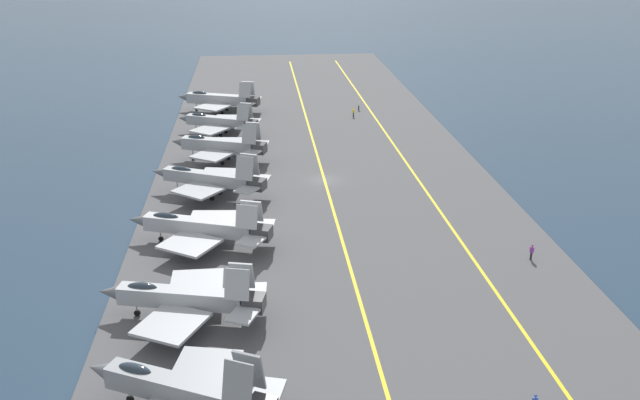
{
  "coord_description": "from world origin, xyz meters",
  "views": [
    {
      "loc": [
        -91.93,
        9.48,
        34.78
      ],
      "look_at": [
        -13.86,
        1.97,
        2.9
      ],
      "focal_mm": 38.0,
      "sensor_mm": 36.0,
      "label": 1
    }
  ],
  "objects_px": {
    "parked_jet_third": "(201,227)",
    "parked_jet_seventh": "(219,99)",
    "parked_jet_fourth": "(210,178)",
    "parked_jet_second": "(184,298)",
    "parked_jet_sixth": "(219,122)",
    "crew_white_vest": "(359,105)",
    "crew_yellow_vest": "(353,112)",
    "parked_jet_nearest": "(181,390)",
    "crew_purple_vest": "(532,251)",
    "parked_jet_fifth": "(220,145)"
  },
  "relations": [
    {
      "from": "parked_jet_nearest",
      "to": "crew_purple_vest",
      "type": "distance_m",
      "value": 42.49
    },
    {
      "from": "parked_jet_seventh",
      "to": "crew_white_vest",
      "type": "relative_size",
      "value": 9.51
    },
    {
      "from": "parked_jet_seventh",
      "to": "crew_purple_vest",
      "type": "bearing_deg",
      "value": -151.39
    },
    {
      "from": "parked_jet_fourth",
      "to": "parked_jet_nearest",
      "type": "bearing_deg",
      "value": -179.62
    },
    {
      "from": "parked_jet_second",
      "to": "parked_jet_fourth",
      "type": "distance_m",
      "value": 31.18
    },
    {
      "from": "parked_jet_second",
      "to": "parked_jet_third",
      "type": "relative_size",
      "value": 0.92
    },
    {
      "from": "parked_jet_fourth",
      "to": "crew_white_vest",
      "type": "bearing_deg",
      "value": -31.31
    },
    {
      "from": "parked_jet_fourth",
      "to": "parked_jet_fifth",
      "type": "height_order",
      "value": "parked_jet_fifth"
    },
    {
      "from": "parked_jet_second",
      "to": "crew_white_vest",
      "type": "distance_m",
      "value": 80.64
    },
    {
      "from": "crew_white_vest",
      "to": "parked_jet_third",
      "type": "bearing_deg",
      "value": 155.51
    },
    {
      "from": "parked_jet_second",
      "to": "parked_jet_sixth",
      "type": "height_order",
      "value": "parked_jet_second"
    },
    {
      "from": "parked_jet_sixth",
      "to": "crew_yellow_vest",
      "type": "height_order",
      "value": "parked_jet_sixth"
    },
    {
      "from": "parked_jet_second",
      "to": "crew_white_vest",
      "type": "relative_size",
      "value": 8.97
    },
    {
      "from": "parked_jet_second",
      "to": "parked_jet_third",
      "type": "height_order",
      "value": "parked_jet_second"
    },
    {
      "from": "parked_jet_fifth",
      "to": "crew_yellow_vest",
      "type": "bearing_deg",
      "value": -44.78
    },
    {
      "from": "parked_jet_second",
      "to": "parked_jet_seventh",
      "type": "relative_size",
      "value": 0.94
    },
    {
      "from": "parked_jet_third",
      "to": "crew_purple_vest",
      "type": "bearing_deg",
      "value": -101.0
    },
    {
      "from": "crew_yellow_vest",
      "to": "crew_purple_vest",
      "type": "distance_m",
      "value": 62.73
    },
    {
      "from": "parked_jet_fifth",
      "to": "parked_jet_seventh",
      "type": "height_order",
      "value": "parked_jet_fifth"
    },
    {
      "from": "parked_jet_nearest",
      "to": "crew_purple_vest",
      "type": "height_order",
      "value": "parked_jet_nearest"
    },
    {
      "from": "crew_white_vest",
      "to": "parked_jet_seventh",
      "type": "bearing_deg",
      "value": 88.31
    },
    {
      "from": "parked_jet_fourth",
      "to": "parked_jet_sixth",
      "type": "xyz_separation_m",
      "value": [
        29.62,
        0.06,
        -0.25
      ]
    },
    {
      "from": "parked_jet_fourth",
      "to": "parked_jet_fifth",
      "type": "bearing_deg",
      "value": -2.85
    },
    {
      "from": "parked_jet_nearest",
      "to": "parked_jet_fifth",
      "type": "xyz_separation_m",
      "value": [
        59.51,
        -0.43,
        0.35
      ]
    },
    {
      "from": "crew_purple_vest",
      "to": "parked_jet_seventh",
      "type": "bearing_deg",
      "value": 28.61
    },
    {
      "from": "parked_jet_fourth",
      "to": "parked_jet_third",
      "type": "bearing_deg",
      "value": 179.38
    },
    {
      "from": "parked_jet_fourth",
      "to": "crew_purple_vest",
      "type": "relative_size",
      "value": 9.1
    },
    {
      "from": "parked_jet_third",
      "to": "crew_purple_vest",
      "type": "height_order",
      "value": "parked_jet_third"
    },
    {
      "from": "parked_jet_nearest",
      "to": "crew_yellow_vest",
      "type": "bearing_deg",
      "value": -16.51
    },
    {
      "from": "crew_white_vest",
      "to": "crew_yellow_vest",
      "type": "height_order",
      "value": "crew_white_vest"
    },
    {
      "from": "parked_jet_second",
      "to": "crew_yellow_vest",
      "type": "height_order",
      "value": "parked_jet_second"
    },
    {
      "from": "parked_jet_seventh",
      "to": "parked_jet_second",
      "type": "bearing_deg",
      "value": 179.96
    },
    {
      "from": "parked_jet_sixth",
      "to": "parked_jet_second",
      "type": "bearing_deg",
      "value": 179.43
    },
    {
      "from": "parked_jet_nearest",
      "to": "parked_jet_sixth",
      "type": "relative_size",
      "value": 1.03
    },
    {
      "from": "crew_purple_vest",
      "to": "crew_white_vest",
      "type": "bearing_deg",
      "value": 7.86
    },
    {
      "from": "parked_jet_third",
      "to": "parked_jet_nearest",
      "type": "bearing_deg",
      "value": -179.1
    },
    {
      "from": "parked_jet_fourth",
      "to": "parked_jet_sixth",
      "type": "distance_m",
      "value": 29.62
    },
    {
      "from": "parked_jet_third",
      "to": "parked_jet_seventh",
      "type": "xyz_separation_m",
      "value": [
        60.64,
        0.45,
        0.21
      ]
    },
    {
      "from": "parked_jet_fifth",
      "to": "crew_yellow_vest",
      "type": "height_order",
      "value": "parked_jet_fifth"
    },
    {
      "from": "parked_jet_sixth",
      "to": "crew_yellow_vest",
      "type": "distance_m",
      "value": 27.18
    },
    {
      "from": "parked_jet_fourth",
      "to": "crew_yellow_vest",
      "type": "height_order",
      "value": "parked_jet_fourth"
    },
    {
      "from": "crew_yellow_vest",
      "to": "crew_purple_vest",
      "type": "height_order",
      "value": "crew_purple_vest"
    },
    {
      "from": "parked_jet_third",
      "to": "crew_yellow_vest",
      "type": "relative_size",
      "value": 9.78
    },
    {
      "from": "parked_jet_second",
      "to": "parked_jet_third",
      "type": "bearing_deg",
      "value": -1.82
    },
    {
      "from": "parked_jet_second",
      "to": "crew_purple_vest",
      "type": "height_order",
      "value": "parked_jet_second"
    },
    {
      "from": "parked_jet_fourth",
      "to": "crew_yellow_vest",
      "type": "bearing_deg",
      "value": -32.69
    },
    {
      "from": "parked_jet_fifth",
      "to": "parked_jet_sixth",
      "type": "relative_size",
      "value": 1.04
    },
    {
      "from": "parked_jet_second",
      "to": "crew_yellow_vest",
      "type": "xyz_separation_m",
      "value": [
        70.53,
        -25.93,
        -1.36
      ]
    },
    {
      "from": "parked_jet_fifth",
      "to": "parked_jet_seventh",
      "type": "relative_size",
      "value": 0.92
    },
    {
      "from": "crew_white_vest",
      "to": "crew_purple_vest",
      "type": "distance_m",
      "value": 67.55
    }
  ]
}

